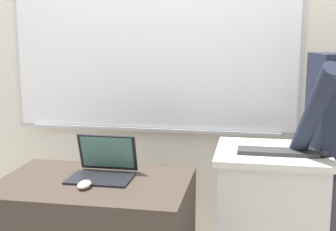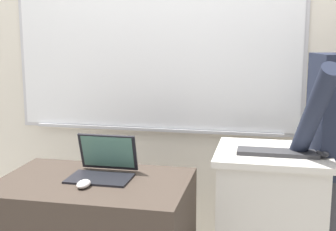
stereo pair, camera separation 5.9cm
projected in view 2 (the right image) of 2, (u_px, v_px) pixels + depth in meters
The scene contains 5 objects.
back_wall at pixel (196, 39), 2.99m from camera, with size 6.40×0.17×2.90m.
laptop at pixel (104, 163), 2.38m from camera, with size 0.31×0.27×0.20m.
wireless_keyboard at pixel (278, 153), 2.23m from camera, with size 0.38×0.12×0.02m.
computer_mouse_by_laptop at pixel (84, 184), 2.20m from camera, with size 0.06×0.10×0.03m.
computer_mouse_by_keyboard at pixel (323, 154), 2.18m from camera, with size 0.06×0.10×0.03m.
Camera 2 is at (0.44, -1.81, 1.51)m, focal length 50.00 mm.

